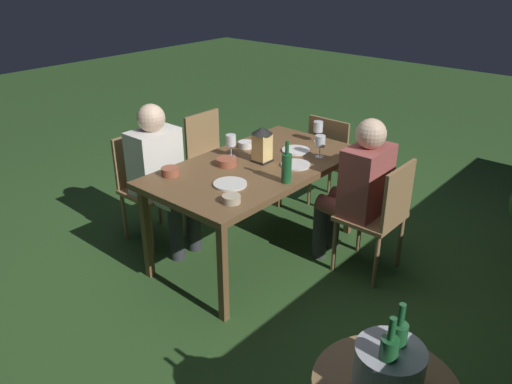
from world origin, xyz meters
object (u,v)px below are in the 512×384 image
dining_table (256,172)px  wine_glass_b (318,128)px  green_bottle_on_table (287,167)px  bowl_salad (170,171)px  chair_head_near (334,158)px  plate_a (296,165)px  plate_b (296,150)px  wine_glass_a (231,141)px  chair_side_left_a (212,157)px  lantern_centerpiece (262,143)px  ice_bucket (389,364)px  bowl_olives (231,199)px  person_in_rust (358,186)px  bowl_dip (246,144)px  chair_side_right_a (380,213)px  chair_side_left_b (147,182)px  plate_c (230,184)px  wine_glass_c (320,142)px  person_in_cream (161,171)px  bowl_bread (227,162)px

dining_table → wine_glass_b: wine_glass_b is taller
green_bottle_on_table → bowl_salad: bearing=-57.6°
chair_head_near → plate_a: 0.97m
green_bottle_on_table → plate_b: (-0.52, -0.30, -0.10)m
plate_a → wine_glass_a: bearing=-71.8°
chair_side_left_a → lantern_centerpiece: lantern_centerpiece is taller
chair_head_near → ice_bucket: (2.29, 1.70, 0.30)m
plate_a → bowl_olives: (0.74, 0.06, 0.02)m
person_in_rust → chair_side_left_a: (-0.00, -1.48, -0.15)m
bowl_dip → chair_head_near: bearing=161.2°
chair_side_right_a → chair_head_near: size_ratio=1.00×
chair_side_right_a → green_bottle_on_table: green_bottle_on_table is taller
chair_side_left_b → chair_side_left_a: bearing=180.0°
plate_c → bowl_salad: bearing=-70.3°
wine_glass_c → plate_a: bearing=-6.9°
bowl_dip → wine_glass_b: bearing=144.3°
bowl_olives → person_in_cream: bearing=-102.5°
person_in_cream → chair_side_right_a: bearing=116.5°
person_in_cream → plate_b: bearing=137.6°
chair_side_right_a → ice_bucket: size_ratio=2.53×
chair_side_left_a → bowl_olives: size_ratio=7.47×
wine_glass_a → wine_glass_b: (-0.70, 0.31, 0.00)m
green_bottle_on_table → plate_a: size_ratio=1.35×
person_in_cream → chair_side_right_a: 1.66m
chair_side_left_a → wine_glass_b: bearing=110.3°
plate_c → bowl_olives: bearing=45.2°
wine_glass_b → ice_bucket: size_ratio=0.49×
ice_bucket → plate_b: bearing=-134.8°
wine_glass_a → bowl_bread: wine_glass_a is taller
chair_side_right_a → chair_side_left_a: size_ratio=1.00×
person_in_rust → wine_glass_b: size_ratio=6.80×
plate_a → bowl_olives: bearing=4.6°
plate_b → bowl_salad: 1.02m
ice_bucket → bowl_olives: bearing=-114.7°
wine_glass_a → ice_bucket: (1.23, 1.95, -0.08)m
dining_table → bowl_olives: 0.65m
dining_table → wine_glass_a: bearing=-91.0°
person_in_cream → chair_side_left_a: 0.78m
bowl_bread → wine_glass_c: bearing=144.5°
chair_side_left_b → bowl_salad: size_ratio=7.01×
dining_table → chair_side_right_a: 0.94m
chair_head_near → wine_glass_b: (0.37, 0.06, 0.38)m
person_in_rust → green_bottle_on_table: bearing=-29.8°
wine_glass_c → bowl_bread: 0.72m
wine_glass_c → plate_b: 0.23m
chair_side_left_a → bowl_dip: chair_side_left_a is taller
chair_head_near → plate_b: bearing=5.3°
bowl_dip → bowl_bread: bearing=21.3°
wine_glass_b → bowl_dip: (0.49, -0.35, -0.09)m
person_in_cream → wine_glass_b: size_ratio=6.80×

